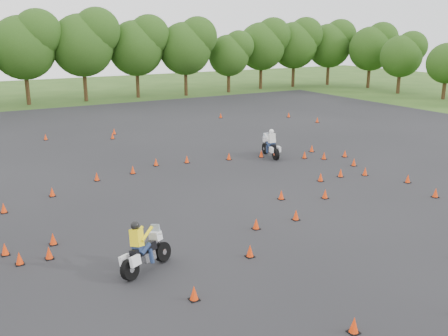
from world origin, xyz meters
TOP-DOWN VIEW (x-y plane):
  - ground at (0.00, 0.00)m, footprint 140.00×140.00m
  - asphalt_pad at (0.00, 6.00)m, footprint 62.00×62.00m
  - treeline at (1.60, 35.41)m, footprint 87.17×32.41m
  - traffic_cones at (-0.29, 5.48)m, footprint 36.16×32.91m
  - rider_yellow at (-6.63, -2.33)m, footprint 2.41×1.69m
  - rider_white at (6.12, 8.57)m, footprint 1.21×2.50m

SIDE VIEW (x-z plane):
  - ground at x=0.00m, z-range 0.00..0.00m
  - asphalt_pad at x=0.00m, z-range 0.01..0.01m
  - traffic_cones at x=-0.29m, z-range 0.01..0.46m
  - rider_yellow at x=-6.63m, z-range 0.00..1.81m
  - rider_white at x=6.12m, z-range 0.00..1.86m
  - treeline at x=1.60m, z-range -0.76..10.09m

